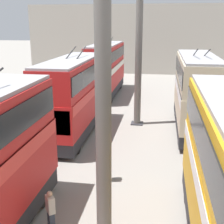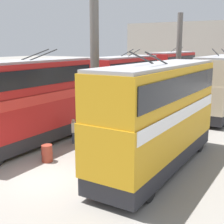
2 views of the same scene
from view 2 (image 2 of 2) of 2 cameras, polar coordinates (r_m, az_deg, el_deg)
The scene contains 12 objects.
ground_plane at distance 15.11m, azimuth -12.32°, elevation -11.61°, with size 240.00×240.00×0.00m, color gray.
support_column_near at distance 17.22m, azimuth -3.15°, elevation 6.29°, with size 0.87×0.87×8.77m.
support_column_far at distance 29.11m, azimuth 12.02°, elevation 8.47°, with size 0.87×0.87×8.77m.
bus_left_near at distance 15.18m, azimuth 8.63°, elevation 0.31°, with size 9.92×2.54×5.78m.
bus_left_far at distance 27.56m, azimuth 19.36°, elevation 5.03°, with size 9.25×2.54×5.75m.
bus_right_near at distance 19.08m, azimuth -15.21°, elevation 2.44°, with size 9.49×2.54×5.78m.
bus_right_mid at distance 28.34m, azimuth 2.27°, elevation 5.75°, with size 9.11×2.54×5.63m.
bus_right_far at distance 39.28m, azimuth 11.00°, elevation 7.49°, with size 9.90×2.54×5.78m.
person_by_left_row at distance 14.89m, azimuth -3.75°, elevation -8.30°, with size 0.47×0.46×1.57m.
person_aisle_midway at distance 21.88m, azimuth 2.24°, elevation -1.24°, with size 0.45×0.29×1.77m.
person_by_right_row at distance 19.52m, azimuth -7.05°, elevation -3.39°, with size 0.48×0.45×1.55m.
oil_drum at distance 16.82m, azimuth -11.79°, elevation -7.41°, with size 0.60×0.60×0.91m.
Camera 2 is at (-9.85, -9.74, 6.03)m, focal length 50.00 mm.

